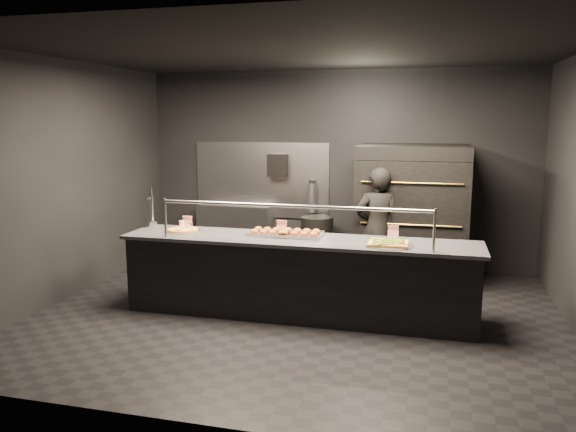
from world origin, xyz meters
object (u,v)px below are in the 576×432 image
(prep_shelf, at_px, (235,232))
(fire_extinguisher, at_px, (312,197))
(beer_tap, at_px, (152,215))
(round_pizza, at_px, (183,230))
(pizza_oven, at_px, (412,212))
(trash_bin, at_px, (317,243))
(worker, at_px, (377,229))
(slider_tray_a, at_px, (270,232))
(slider_tray_b, at_px, (301,234))
(square_pizza, at_px, (388,243))
(towel_dispenser, at_px, (278,165))
(service_counter, at_px, (298,277))

(prep_shelf, bearing_deg, fire_extinguisher, 3.66)
(beer_tap, xyz_separation_m, round_pizza, (0.49, -0.15, -0.14))
(pizza_oven, height_order, prep_shelf, pizza_oven)
(trash_bin, height_order, worker, worker)
(slider_tray_a, bearing_deg, slider_tray_b, 1.47)
(beer_tap, distance_m, slider_tray_b, 1.94)
(worker, bearing_deg, slider_tray_a, 24.59)
(slider_tray_a, relative_size, worker, 0.31)
(prep_shelf, xyz_separation_m, beer_tap, (-0.34, -2.12, 0.62))
(beer_tap, xyz_separation_m, slider_tray_a, (1.57, -0.08, -0.12))
(beer_tap, distance_m, trash_bin, 2.65)
(pizza_oven, xyz_separation_m, square_pizza, (-0.17, -2.00, -0.03))
(slider_tray_b, bearing_deg, fire_extinguisher, 98.74)
(pizza_oven, height_order, round_pizza, pizza_oven)
(prep_shelf, height_order, towel_dispenser, towel_dispenser)
(square_pizza, bearing_deg, pizza_oven, 85.03)
(pizza_oven, distance_m, slider_tray_b, 2.14)
(fire_extinguisher, height_order, beer_tap, beer_tap)
(round_pizza, relative_size, slider_tray_b, 0.84)
(prep_shelf, xyz_separation_m, slider_tray_a, (1.23, -2.20, 0.50))
(pizza_oven, height_order, slider_tray_a, pizza_oven)
(prep_shelf, relative_size, trash_bin, 1.48)
(prep_shelf, bearing_deg, towel_dispenser, 5.71)
(service_counter, height_order, square_pizza, service_counter)
(fire_extinguisher, relative_size, square_pizza, 0.94)
(towel_dispenser, xyz_separation_m, fire_extinguisher, (0.55, 0.01, -0.49))
(service_counter, relative_size, slider_tray_b, 8.10)
(round_pizza, bearing_deg, worker, 28.21)
(towel_dispenser, distance_m, beer_tap, 2.47)
(prep_shelf, height_order, slider_tray_a, slider_tray_a)
(towel_dispenser, xyz_separation_m, round_pizza, (-0.55, -2.34, -0.61))
(fire_extinguisher, distance_m, slider_tray_b, 2.30)
(pizza_oven, height_order, trash_bin, pizza_oven)
(slider_tray_b, bearing_deg, slider_tray_a, -178.53)
(square_pizza, distance_m, trash_bin, 2.56)
(service_counter, relative_size, trash_bin, 5.07)
(worker, bearing_deg, slider_tray_b, 35.24)
(fire_extinguisher, distance_m, worker, 1.63)
(towel_dispenser, bearing_deg, slider_tray_b, -68.34)
(pizza_oven, distance_m, towel_dispenser, 2.23)
(service_counter, xyz_separation_m, round_pizza, (-1.45, 0.05, 0.47))
(fire_extinguisher, bearing_deg, service_counter, -81.70)
(towel_dispenser, bearing_deg, fire_extinguisher, 1.04)
(service_counter, relative_size, pizza_oven, 2.15)
(service_counter, distance_m, trash_bin, 2.09)
(slider_tray_a, bearing_deg, beer_tap, 176.95)
(pizza_oven, height_order, slider_tray_b, pizza_oven)
(service_counter, xyz_separation_m, slider_tray_b, (-0.00, 0.13, 0.49))
(round_pizza, xyz_separation_m, slider_tray_b, (1.45, 0.08, 0.02))
(trash_bin, bearing_deg, slider_tray_a, -94.89)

